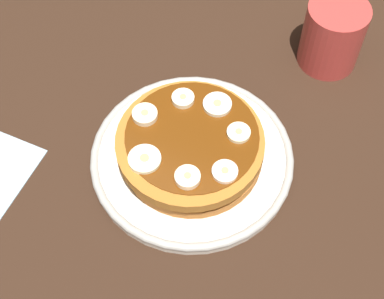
{
  "coord_description": "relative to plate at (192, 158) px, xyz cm",
  "views": [
    {
      "loc": [
        -32.28,
        -15.49,
        59.11
      ],
      "look_at": [
        0.0,
        0.0,
        2.79
      ],
      "focal_mm": 54.69,
      "sensor_mm": 36.0,
      "label": 1
    }
  ],
  "objects": [
    {
      "name": "banana_slice_6",
      "position": [
        4.87,
        -0.85,
        4.98
      ],
      "size": [
        3.29,
        3.29,
        0.75
      ],
      "color": "beige",
      "rests_on": "pancake_stack"
    },
    {
      "name": "coffee_mug",
      "position": [
        22.58,
        -9.1,
        3.69
      ],
      "size": [
        11.14,
        7.73,
        9.0
      ],
      "color": "#B23833",
      "rests_on": "ground_plane"
    },
    {
      "name": "plate",
      "position": [
        0.0,
        0.0,
        0.0
      ],
      "size": [
        23.73,
        23.73,
        1.75
      ],
      "color": "silver",
      "rests_on": "ground_plane"
    },
    {
      "name": "banana_slice_1",
      "position": [
        -0.24,
        5.85,
        5.08
      ],
      "size": [
        2.87,
        2.87,
        0.95
      ],
      "color": "beige",
      "rests_on": "pancake_stack"
    },
    {
      "name": "banana_slice_0",
      "position": [
        -5.2,
        -1.98,
        5.08
      ],
      "size": [
        2.75,
        2.75,
        0.96
      ],
      "color": "#FEE5BB",
      "rests_on": "pancake_stack"
    },
    {
      "name": "pancake_stack",
      "position": [
        0.0,
        0.17,
        2.66
      ],
      "size": [
        17.29,
        16.75,
        4.28
      ],
      "color": "#A8622A",
      "rests_on": "plate"
    },
    {
      "name": "banana_slice_5",
      "position": [
        -5.1,
        3.17,
        4.96
      ],
      "size": [
        3.57,
        3.57,
        0.71
      ],
      "color": "#EFECBF",
      "rests_on": "pancake_stack"
    },
    {
      "name": "ground_plane",
      "position": [
        0.0,
        0.0,
        -2.44
      ],
      "size": [
        140.0,
        140.0,
        3.0
      ],
      "primitive_type": "cube",
      "color": "black"
    },
    {
      "name": "banana_slice_4",
      "position": [
        3.9,
        3.01,
        5.05
      ],
      "size": [
        2.6,
        2.6,
        0.89
      ],
      "color": "#F6E4B6",
      "rests_on": "pancake_stack"
    },
    {
      "name": "banana_slice_2",
      "position": [
        -2.82,
        -5.2,
        4.97
      ],
      "size": [
        2.79,
        2.79,
        0.73
      ],
      "color": "#FCE3C6",
      "rests_on": "pancake_stack"
    },
    {
      "name": "banana_slice_3",
      "position": [
        2.35,
        -4.55,
        4.98
      ],
      "size": [
        2.63,
        2.63,
        0.74
      ],
      "color": "#F4E7B3",
      "rests_on": "pancake_stack"
    }
  ]
}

